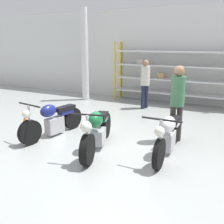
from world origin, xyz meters
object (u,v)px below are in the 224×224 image
Objects in this scene: shelving_rack at (171,73)px; motorcycle_green at (97,131)px; person_near_rack at (177,98)px; motorcycle_white at (169,134)px; motorcycle_blue at (53,120)px; person_browsing at (145,80)px; traffic_cone at (26,125)px.

motorcycle_green is at bearing -94.20° from shelving_rack.
motorcycle_green is 2.00m from person_near_rack.
shelving_rack is 4.77m from motorcycle_white.
person_browsing is at bearing 172.00° from motorcycle_blue.
traffic_cone is at bearing -103.04° from motorcycle_green.
motorcycle_green is 3.95m from person_browsing.
shelving_rack reaches higher than person_browsing.
traffic_cone is (-3.51, -0.52, -0.17)m from motorcycle_white.
person_near_rack is at bearing 20.60° from traffic_cone.
motorcycle_green is (1.41, -0.24, 0.02)m from motorcycle_blue.
motorcycle_white is 3.55m from traffic_cone.
person_near_rack reaches higher than person_browsing.
person_browsing is 3.13× the size of traffic_cone.
motorcycle_green is 0.99× the size of motorcycle_white.
person_near_rack is at bearing -177.59° from motorcycle_white.
traffic_cone is at bearing -115.32° from shelving_rack.
motorcycle_green is 1.53m from motorcycle_white.
motorcycle_green is at bearing 116.07° from person_browsing.
person_browsing reaches higher than motorcycle_blue.
motorcycle_green is 2.05m from traffic_cone.
motorcycle_blue is 1.43m from motorcycle_green.
person_browsing reaches higher than motorcycle_green.
motorcycle_green reaches higher than motorcycle_blue.
motorcycle_blue is at bearing -110.30° from shelving_rack.
person_near_rack is at bearing 144.69° from person_browsing.
motorcycle_white is at bearing 139.95° from person_near_rack.
traffic_cone is (-1.78, -3.96, -0.74)m from person_browsing.
motorcycle_blue is at bearing 24.97° from traffic_cone.
motorcycle_green is at bearing -72.63° from motorcycle_white.
shelving_rack is 2.21× the size of motorcycle_green.
motorcycle_blue is 3.88m from person_browsing.
shelving_rack is 5.12m from motorcycle_green.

